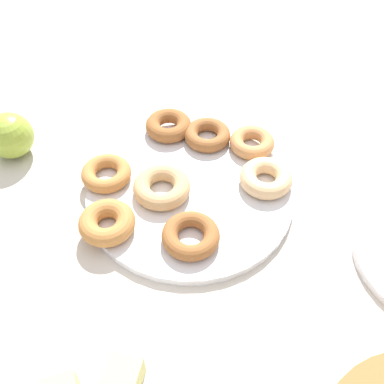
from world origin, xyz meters
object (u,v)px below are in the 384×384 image
object	(u,v)px
donut_2	(162,187)
donut_3	(266,177)
donut_6	(106,173)
apple	(10,135)
donut_0	(191,236)
melon_chunk_left	(124,376)
donut_1	(207,135)
donut_plate	(190,193)
donut_4	(252,143)
donut_7	(107,223)
donut_5	(169,126)

from	to	relation	value
donut_2	donut_3	distance (m)	0.16
donut_6	apple	xyz separation A→B (m)	(0.16, -0.09, 0.01)
donut_0	donut_3	xyz separation A→B (m)	(-0.13, -0.10, 0.00)
donut_3	donut_6	distance (m)	0.25
donut_2	melon_chunk_left	xyz separation A→B (m)	(0.06, 0.29, 0.02)
donut_1	donut_6	size ratio (longest dim) A/B	1.00
donut_plate	donut_6	world-z (taller)	donut_6
donut_plate	donut_3	bearing A→B (deg)	-179.02
donut_1	melon_chunk_left	distance (m)	0.43
donut_4	melon_chunk_left	size ratio (longest dim) A/B	2.10
donut_1	donut_2	bearing A→B (deg)	52.41
donut_2	donut_4	bearing A→B (deg)	-152.08
donut_1	donut_4	size ratio (longest dim) A/B	1.05
melon_chunk_left	apple	world-z (taller)	apple
donut_plate	donut_2	bearing A→B (deg)	-0.86
donut_0	donut_2	size ratio (longest dim) A/B	0.93
donut_plate	melon_chunk_left	xyz separation A→B (m)	(0.10, 0.29, 0.04)
donut_6	donut_7	size ratio (longest dim) A/B	0.97
donut_plate	donut_2	world-z (taller)	donut_2
donut_6	melon_chunk_left	xyz separation A→B (m)	(-0.03, 0.33, 0.03)
donut_1	donut_7	bearing A→B (deg)	45.55
donut_1	apple	xyz separation A→B (m)	(0.33, -0.02, 0.01)
apple	donut_0	bearing A→B (deg)	140.47
donut_0	donut_4	distance (m)	0.22
donut_2	donut_7	world-z (taller)	donut_7
donut_plate	melon_chunk_left	world-z (taller)	melon_chunk_left
donut_4	donut_7	distance (m)	0.28
donut_5	apple	distance (m)	0.27
donut_6	donut_4	bearing A→B (deg)	-169.95
donut_0	donut_1	world-z (taller)	same
donut_plate	donut_1	size ratio (longest dim) A/B	4.05
donut_0	donut_2	distance (m)	0.10
apple	donut_5	bearing A→B (deg)	-177.96
donut_6	donut_7	distance (m)	0.10
donut_1	donut_4	bearing A→B (deg)	158.39
donut_7	donut_4	bearing A→B (deg)	-149.13
donut_6	donut_1	bearing A→B (deg)	-157.34
donut_plate	melon_chunk_left	bearing A→B (deg)	70.25
donut_1	donut_4	xyz separation A→B (m)	(-0.07, 0.03, 0.00)
melon_chunk_left	donut_2	bearing A→B (deg)	-101.76
donut_plate	donut_5	distance (m)	0.15
donut_6	donut_7	bearing A→B (deg)	91.22
donut_1	melon_chunk_left	size ratio (longest dim) A/B	2.22
melon_chunk_left	apple	size ratio (longest dim) A/B	0.46
donut_1	donut_2	distance (m)	0.14
donut_0	donut_5	xyz separation A→B (m)	(0.01, -0.24, 0.00)
donut_3	melon_chunk_left	bearing A→B (deg)	52.37
donut_0	donut_3	size ratio (longest dim) A/B	1.00
donut_7	melon_chunk_left	world-z (taller)	melon_chunk_left
melon_chunk_left	apple	xyz separation A→B (m)	(0.18, -0.42, -0.01)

